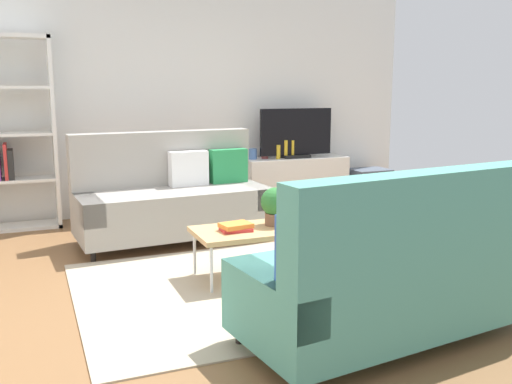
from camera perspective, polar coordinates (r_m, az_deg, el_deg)
ground_plane at (r=4.82m, az=0.30°, el=-8.33°), size 7.68×7.68×0.00m
wall_far at (r=7.23m, az=-8.29°, el=9.58°), size 6.40×0.12×2.90m
area_rug at (r=4.59m, az=0.86°, el=-9.25°), size 2.90×2.20×0.01m
couch_beige at (r=5.86m, az=-8.39°, el=-0.50°), size 1.95×0.97×1.10m
couch_green at (r=3.60m, az=13.74°, el=-7.88°), size 1.99×1.06×1.10m
coffee_table at (r=4.67m, az=0.48°, el=-3.92°), size 1.10×0.56×0.42m
tv_console at (r=7.53m, az=3.91°, el=1.06°), size 1.40×0.44×0.64m
tv at (r=7.43m, az=4.04°, el=5.85°), size 1.00×0.20×0.64m
storage_trunk at (r=8.00m, az=11.32°, el=0.72°), size 0.52×0.40×0.44m
potted_plant at (r=4.71m, az=1.93°, el=-1.29°), size 0.24×0.24×0.32m
table_book_0 at (r=4.56m, az=-2.03°, el=-3.75°), size 0.25×0.20×0.03m
table_book_1 at (r=4.55m, az=-2.03°, el=-3.37°), size 0.26×0.21×0.04m
vase_0 at (r=7.29m, az=-0.34°, el=3.85°), size 0.11×0.11×0.14m
vase_1 at (r=7.35m, az=0.90°, el=4.06°), size 0.09×0.09×0.18m
bottle_0 at (r=7.33m, az=2.25°, el=4.06°), size 0.06×0.06×0.18m
bottle_1 at (r=7.37m, az=3.01°, el=4.30°), size 0.05×0.05×0.24m
bottle_2 at (r=7.41m, az=3.70°, el=4.32°), size 0.04×0.04×0.23m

